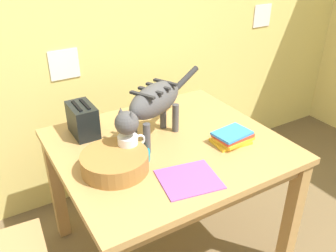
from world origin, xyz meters
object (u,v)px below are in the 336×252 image
object	(u,v)px
saucer_bowl	(129,156)
cat	(152,104)
wicker_basket	(115,162)
coffee_mug	(129,144)
book_stack	(232,137)
magazine	(189,179)
toaster	(83,120)
dining_table	(168,158)

from	to	relation	value
saucer_bowl	cat	bearing A→B (deg)	25.80
wicker_basket	coffee_mug	bearing A→B (deg)	28.08
saucer_bowl	coffee_mug	distance (m)	0.06
saucer_bowl	book_stack	distance (m)	0.54
coffee_mug	magazine	world-z (taller)	coffee_mug
cat	toaster	xyz separation A→B (m)	(-0.28, 0.25, -0.13)
saucer_bowl	dining_table	bearing A→B (deg)	6.96
saucer_bowl	book_stack	world-z (taller)	book_stack
dining_table	cat	bearing A→B (deg)	133.84
coffee_mug	toaster	world-z (taller)	toaster
toaster	cat	bearing A→B (deg)	-41.85
coffee_mug	wicker_basket	world-z (taller)	coffee_mug
cat	coffee_mug	distance (m)	0.24
cat	magazine	size ratio (longest dim) A/B	2.52
cat	book_stack	bearing A→B (deg)	-148.72
dining_table	wicker_basket	distance (m)	0.36
saucer_bowl	wicker_basket	bearing A→B (deg)	-151.10
wicker_basket	dining_table	bearing A→B (deg)	13.65
cat	book_stack	distance (m)	0.45
saucer_bowl	book_stack	size ratio (longest dim) A/B	1.00
coffee_mug	toaster	bearing A→B (deg)	107.35
toaster	book_stack	bearing A→B (deg)	-37.22
magazine	wicker_basket	world-z (taller)	wicker_basket
magazine	dining_table	bearing A→B (deg)	85.94
saucer_bowl	coffee_mug	xyz separation A→B (m)	(0.00, 0.00, 0.06)
saucer_bowl	coffee_mug	world-z (taller)	coffee_mug
magazine	book_stack	bearing A→B (deg)	32.74
cat	wicker_basket	bearing A→B (deg)	91.07
toaster	wicker_basket	bearing A→B (deg)	-88.37
magazine	book_stack	xyz separation A→B (m)	(0.37, 0.15, 0.03)
cat	toaster	distance (m)	0.40
wicker_basket	toaster	world-z (taller)	toaster
cat	magazine	world-z (taller)	cat
magazine	toaster	world-z (taller)	toaster
toaster	saucer_bowl	bearing A→B (deg)	-73.14
magazine	toaster	distance (m)	0.69
dining_table	wicker_basket	size ratio (longest dim) A/B	3.64
book_stack	wicker_basket	size ratio (longest dim) A/B	0.67
coffee_mug	wicker_basket	xyz separation A→B (m)	(-0.10, -0.05, -0.04)
dining_table	saucer_bowl	xyz separation A→B (m)	(-0.24, -0.03, 0.11)
dining_table	toaster	size ratio (longest dim) A/B	5.61
wicker_basket	toaster	distance (m)	0.40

